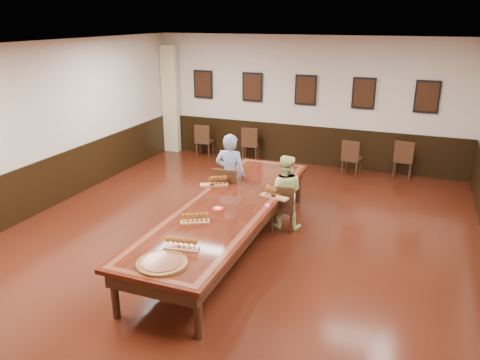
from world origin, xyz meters
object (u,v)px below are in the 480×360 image
at_px(chair_man, 228,192).
at_px(person_woman, 284,192).
at_px(carved_platter, 162,263).
at_px(chair_woman, 283,207).
at_px(spare_chair_c, 352,158).
at_px(spare_chair_a, 205,140).
at_px(person_man, 230,175).
at_px(spare_chair_d, 404,159).
at_px(conference_table, 229,212).
at_px(spare_chair_b, 251,143).

relative_size(chair_man, person_woman, 0.74).
xyz_separation_m(chair_man, carved_platter, (0.48, -3.24, 0.28)).
relative_size(chair_woman, carved_platter, 1.21).
distance_m(spare_chair_c, person_woman, 3.48).
distance_m(spare_chair_a, person_man, 4.04).
height_order(spare_chair_d, person_woman, person_woman).
height_order(spare_chair_a, person_man, person_man).
bearing_deg(conference_table, person_man, 111.44).
relative_size(chair_man, conference_table, 0.20).
distance_m(spare_chair_b, person_man, 3.65).
distance_m(spare_chair_d, person_man, 4.60).
bearing_deg(conference_table, spare_chair_d, 62.49).
xyz_separation_m(chair_man, chair_woman, (1.13, -0.19, -0.07)).
distance_m(person_man, conference_table, 1.35).
height_order(chair_woman, conference_table, chair_woman).
relative_size(chair_man, spare_chair_a, 1.11).
xyz_separation_m(spare_chair_b, spare_chair_c, (2.68, -0.32, -0.01)).
height_order(chair_woman, person_woman, person_woman).
bearing_deg(carved_platter, person_woman, 78.61).
xyz_separation_m(chair_woman, spare_chair_b, (-2.01, 3.82, 0.02)).
xyz_separation_m(spare_chair_d, person_woman, (-1.84, -3.70, 0.22)).
relative_size(spare_chair_a, person_woman, 0.66).
distance_m(chair_man, person_woman, 1.13).
height_order(chair_man, spare_chair_a, chair_man).
bearing_deg(spare_chair_d, conference_table, 67.25).
distance_m(chair_man, spare_chair_c, 3.77).
distance_m(person_woman, carved_platter, 3.21).
height_order(spare_chair_b, conference_table, spare_chair_b).
distance_m(chair_woman, spare_chair_a, 4.95).
bearing_deg(spare_chair_d, chair_woman, 69.05).
xyz_separation_m(person_man, person_woman, (1.12, -0.20, -0.12)).
bearing_deg(carved_platter, spare_chair_b, 101.22).
height_order(person_man, person_woman, person_man).
relative_size(conference_table, carved_platter, 7.01).
distance_m(chair_woman, spare_chair_c, 3.56).
bearing_deg(spare_chair_a, carved_platter, 105.48).
bearing_deg(chair_man, spare_chair_b, -79.09).
bearing_deg(spare_chair_a, spare_chair_b, 179.97).
relative_size(chair_woman, spare_chair_d, 0.95).
distance_m(chair_woman, person_woman, 0.26).
relative_size(person_woman, carved_platter, 1.90).
height_order(spare_chair_c, person_man, person_man).
bearing_deg(spare_chair_a, spare_chair_d, 175.25).
relative_size(chair_woman, person_man, 0.54).
xyz_separation_m(chair_woman, spare_chair_d, (1.83, 3.80, 0.03)).
bearing_deg(chair_man, person_man, -90.00).
relative_size(person_man, conference_table, 0.32).
bearing_deg(person_woman, spare_chair_a, -56.65).
relative_size(spare_chair_c, person_man, 0.56).
distance_m(chair_man, conference_table, 1.24).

